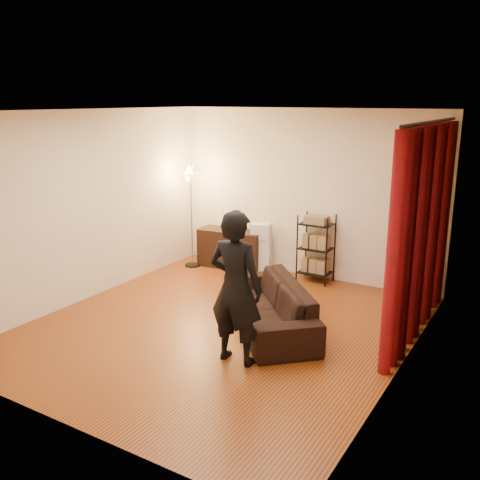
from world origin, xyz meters
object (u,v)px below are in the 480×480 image
Objects in this scene: media_cabinet at (231,249)px; floor_lamp at (191,216)px; sofa at (268,305)px; person at (236,288)px; wire_shelf at (316,248)px; storage_boxes at (261,247)px.

floor_lamp is at bearing -158.73° from media_cabinet.
person is at bearing -35.73° from sofa.
floor_lamp is (-2.16, -0.35, 0.34)m from wire_shelf.
floor_lamp reaches higher than sofa.
storage_boxes is 0.47× the size of floor_lamp.
storage_boxes is 1.02m from wire_shelf.
sofa is 1.81× the size of media_cabinet.
sofa is at bearing -52.64° from media_cabinet.
media_cabinet is at bearing -171.11° from storage_boxes.
media_cabinet is 0.56m from storage_boxes.
wire_shelf is 2.22m from floor_lamp.
person is 3.50m from media_cabinet.
media_cabinet is (-1.76, 1.91, 0.03)m from sofa.
media_cabinet is 0.88m from floor_lamp.
media_cabinet is at bearing 179.86° from sofa.
media_cabinet is at bearing -58.59° from person.
sofa is 2.34m from storage_boxes.
person is 2.99m from wire_shelf.
media_cabinet is 0.63× the size of floor_lamp.
storage_boxes is 1.30m from floor_lamp.
wire_shelf is at bearing 9.28° from floor_lamp.
floor_lamp is (-2.36, 1.61, 0.59)m from sofa.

